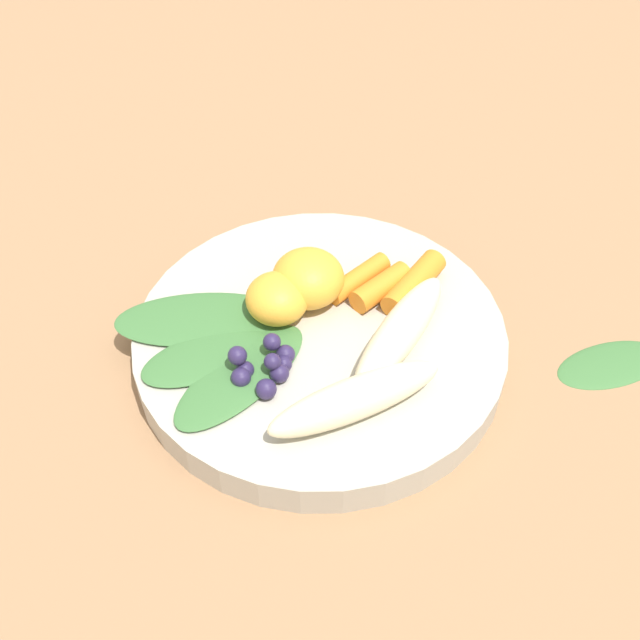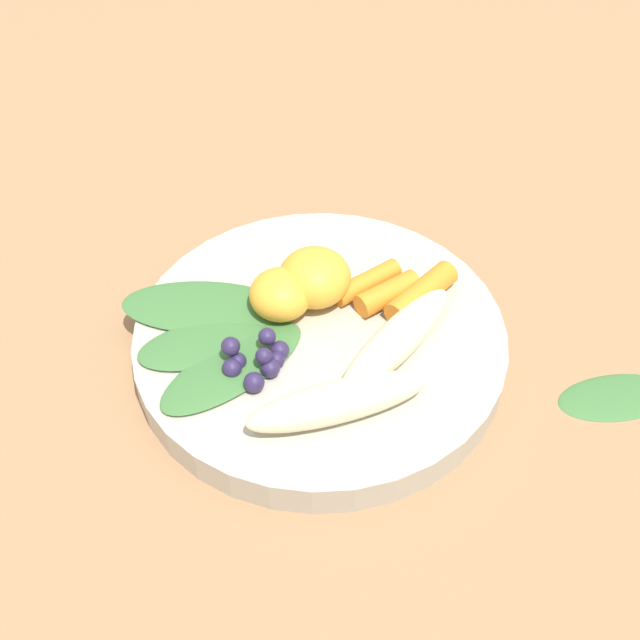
# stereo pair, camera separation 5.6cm
# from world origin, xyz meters

# --- Properties ---
(ground_plane) EXTENTS (2.40, 2.40, 0.00)m
(ground_plane) POSITION_xyz_m (0.00, 0.00, 0.00)
(ground_plane) COLOR #99704C
(bowl) EXTENTS (0.27, 0.27, 0.03)m
(bowl) POSITION_xyz_m (0.00, 0.00, 0.01)
(bowl) COLOR #B2AD9E
(bowl) RESTS_ON ground_plane
(banana_peeled_left) EXTENTS (0.12, 0.09, 0.03)m
(banana_peeled_left) POSITION_xyz_m (-0.04, 0.04, 0.04)
(banana_peeled_left) COLOR beige
(banana_peeled_left) RESTS_ON bowl
(banana_peeled_right) EXTENTS (0.12, 0.03, 0.03)m
(banana_peeled_right) POSITION_xyz_m (0.02, 0.08, 0.04)
(banana_peeled_right) COLOR beige
(banana_peeled_right) RESTS_ON bowl
(orange_segment_near) EXTENTS (0.05, 0.05, 0.03)m
(orange_segment_near) POSITION_xyz_m (0.02, -0.03, 0.04)
(orange_segment_near) COLOR #F4A833
(orange_segment_near) RESTS_ON bowl
(orange_segment_far) EXTENTS (0.05, 0.05, 0.04)m
(orange_segment_far) POSITION_xyz_m (-0.01, -0.03, 0.05)
(orange_segment_far) COLOR #F4A833
(orange_segment_far) RESTS_ON bowl
(carrot_front) EXTENTS (0.07, 0.05, 0.02)m
(carrot_front) POSITION_xyz_m (-0.08, -0.00, 0.04)
(carrot_front) COLOR orange
(carrot_front) RESTS_ON bowl
(carrot_mid_left) EXTENTS (0.05, 0.03, 0.02)m
(carrot_mid_left) POSITION_xyz_m (-0.06, -0.01, 0.03)
(carrot_mid_left) COLOR orange
(carrot_mid_left) RESTS_ON bowl
(carrot_mid_right) EXTENTS (0.06, 0.03, 0.02)m
(carrot_mid_right) POSITION_xyz_m (-0.05, -0.03, 0.03)
(carrot_mid_right) COLOR orange
(carrot_mid_right) RESTS_ON bowl
(blueberry_pile) EXTENTS (0.05, 0.04, 0.02)m
(blueberry_pile) POSITION_xyz_m (0.05, 0.02, 0.04)
(blueberry_pile) COLOR #2D234C
(blueberry_pile) RESTS_ON bowl
(kale_leaf_left) EXTENTS (0.14, 0.10, 0.00)m
(kale_leaf_left) POSITION_xyz_m (0.07, -0.05, 0.03)
(kale_leaf_left) COLOR #3D7038
(kale_leaf_left) RESTS_ON bowl
(kale_leaf_right) EXTENTS (0.10, 0.05, 0.00)m
(kale_leaf_right) POSITION_xyz_m (0.08, -0.01, 0.03)
(kale_leaf_right) COLOR #3D7038
(kale_leaf_right) RESTS_ON bowl
(kale_leaf_rear) EXTENTS (0.13, 0.09, 0.00)m
(kale_leaf_rear) POSITION_xyz_m (0.07, 0.01, 0.03)
(kale_leaf_rear) COLOR #3D7038
(kale_leaf_rear) RESTS_ON bowl
(kale_leaf_stray) EXTENTS (0.09, 0.05, 0.01)m
(kale_leaf_stray) POSITION_xyz_m (-0.18, 0.11, 0.00)
(kale_leaf_stray) COLOR #3D7038
(kale_leaf_stray) RESTS_ON ground_plane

